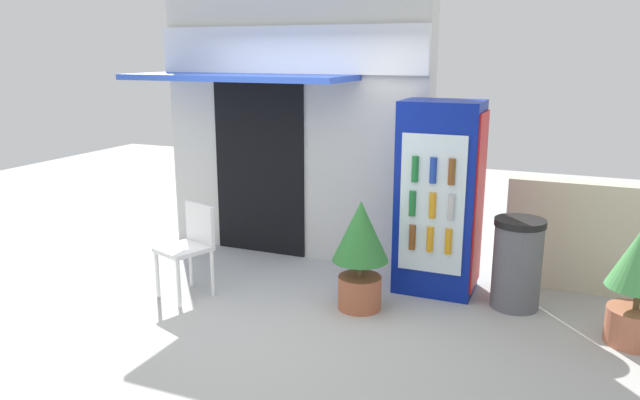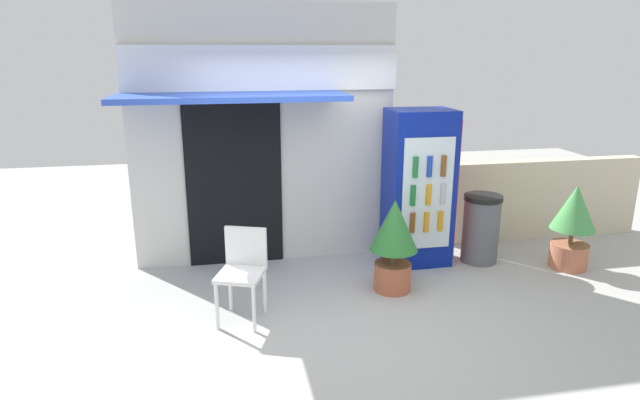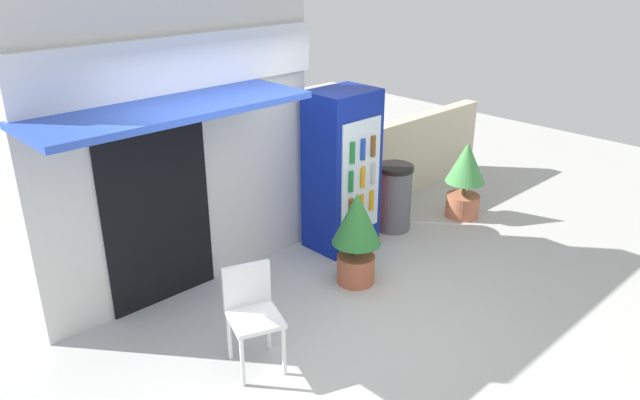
% 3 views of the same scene
% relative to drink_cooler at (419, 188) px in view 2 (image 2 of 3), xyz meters
% --- Properties ---
extents(ground, '(16.00, 16.00, 0.00)m').
position_rel_drink_cooler_xyz_m(ground, '(-1.41, -1.20, -0.94)').
color(ground, '#B2B2AD').
extents(storefront_building, '(3.17, 1.22, 3.07)m').
position_rel_drink_cooler_xyz_m(storefront_building, '(-1.82, 0.52, 0.63)').
color(storefront_building, silver).
rests_on(storefront_building, ground).
extents(drink_cooler, '(0.77, 0.63, 1.88)m').
position_rel_drink_cooler_xyz_m(drink_cooler, '(0.00, 0.00, 0.00)').
color(drink_cooler, navy).
rests_on(drink_cooler, ground).
extents(plastic_chair, '(0.54, 0.56, 0.89)m').
position_rel_drink_cooler_xyz_m(plastic_chair, '(-2.17, -1.06, -0.41)').
color(plastic_chair, white).
rests_on(plastic_chair, ground).
extents(potted_plant_near_shop, '(0.52, 0.52, 1.02)m').
position_rel_drink_cooler_xyz_m(potted_plant_near_shop, '(-0.55, -0.74, -0.34)').
color(potted_plant_near_shop, '#AD5B3D').
rests_on(potted_plant_near_shop, ground).
extents(potted_plant_curbside, '(0.51, 0.51, 1.02)m').
position_rel_drink_cooler_xyz_m(potted_plant_curbside, '(1.74, -0.54, -0.36)').
color(potted_plant_curbside, '#BC6B4C').
rests_on(potted_plant_curbside, ground).
extents(trash_bin, '(0.46, 0.46, 0.85)m').
position_rel_drink_cooler_xyz_m(trash_bin, '(0.77, -0.15, -0.51)').
color(trash_bin, '#595960').
rests_on(trash_bin, ground).
extents(stone_boundary_wall, '(2.86, 0.21, 1.10)m').
position_rel_drink_cooler_xyz_m(stone_boundary_wall, '(2.02, 0.54, -0.39)').
color(stone_boundary_wall, beige).
rests_on(stone_boundary_wall, ground).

